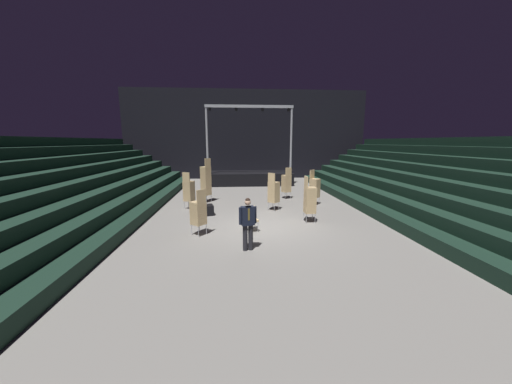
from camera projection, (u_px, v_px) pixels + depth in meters
ground_plane at (264, 228)px, 11.00m from camera, size 22.00×30.00×0.10m
arena_end_wall at (247, 135)px, 24.97m from camera, size 22.00×0.30×8.00m
bleacher_bank_left at (65, 181)px, 11.04m from camera, size 6.00×24.00×3.60m
bleacher_bank_right at (438, 177)px, 12.26m from camera, size 6.00×24.00×3.60m
stage_riser at (249, 177)px, 21.95m from camera, size 6.79×2.81×6.01m
man_with_tie at (248, 221)px, 8.45m from camera, size 0.57×0.32×1.68m
chair_stack_front_left at (315, 187)px, 14.70m from camera, size 0.62×0.62×1.88m
chair_stack_front_right at (198, 212)px, 9.88m from camera, size 0.62×0.62×1.71m
chair_stack_mid_left at (310, 199)px, 11.46m from camera, size 0.45×0.45×1.96m
chair_stack_mid_right at (189, 190)px, 13.80m from camera, size 0.59×0.59×1.88m
chair_stack_mid_centre at (286, 183)px, 16.29m from camera, size 0.58×0.58×1.88m
chair_stack_rear_left at (206, 180)px, 15.30m from camera, size 0.62×0.62×2.48m
chair_stack_rear_right at (274, 192)px, 13.50m from camera, size 0.62×0.62×1.88m
equipment_road_case at (203, 210)px, 12.68m from camera, size 1.02×0.79×0.46m
loose_chair_near_man at (251, 217)px, 10.41m from camera, size 0.53×0.53×0.95m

